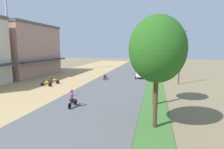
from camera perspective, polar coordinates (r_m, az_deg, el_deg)
name	(u,v)px	position (r m, az deg, el deg)	size (l,w,h in m)	color
shophouse_mid	(24,50)	(40.60, -25.95, 6.93)	(9.90, 13.54, 10.10)	tan
parked_motorbike_second	(46,83)	(27.34, -19.95, -2.52)	(1.80, 0.54, 0.94)	black
parked_motorbike_third	(54,81)	(28.99, -17.72, -1.82)	(1.80, 0.54, 0.94)	black
median_tree_nearest	(157,49)	(12.26, 14.04, 7.63)	(3.73, 3.73, 7.54)	#4C351E
median_tree_second	(157,32)	(17.48, 13.81, 12.93)	(3.13, 3.13, 8.44)	#4C351E
median_tree_third	(157,45)	(39.77, 13.97, 9.05)	(3.13, 3.13, 8.03)	#4C351E
streetlamp_near	(156,53)	(30.18, 13.78, 6.69)	(3.16, 0.20, 8.12)	gray
streetlamp_mid	(156,51)	(42.62, 13.69, 7.23)	(3.16, 0.20, 8.29)	gray
streetlamp_far	(156,51)	(53.56, 13.64, 7.23)	(3.16, 0.20, 7.94)	gray
utility_pole_near	(180,55)	(28.88, 20.52, 5.66)	(1.80, 0.20, 8.38)	brown
car_van_white	(139,73)	(32.70, 8.53, 0.45)	(1.19, 2.41, 1.67)	silver
motorbike_ahead_second	(72,99)	(17.17, -12.38, -7.46)	(0.54, 1.80, 1.66)	black
motorbike_ahead_third	(105,77)	(31.33, -2.17, -0.65)	(0.54, 1.80, 0.94)	black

